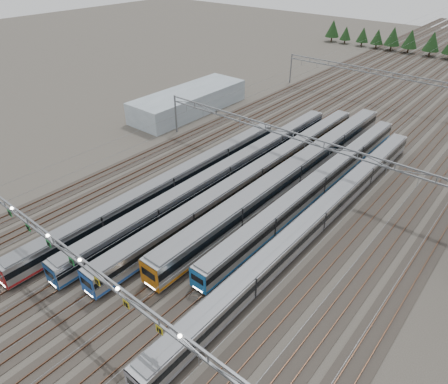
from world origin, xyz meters
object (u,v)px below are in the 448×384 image
Objects in this scene: train_a at (169,184)px; train_d at (292,173)px; train_b at (224,173)px; gantry_mid at (293,140)px; train_c at (255,175)px; west_shed at (189,101)px; train_e at (318,183)px; gantry_near at (82,265)px; gantry_far at (392,79)px; train_f at (317,219)px.

train_d reaches higher than train_a.
gantry_mid is at bearing 55.43° from train_b.
train_a is 0.85× the size of train_b.
west_shed reaches higher than train_c.
train_b is at bearing -152.36° from train_e.
gantry_near reaches higher than train_a.
train_e is (4.50, 0.38, -0.36)m from train_d.
train_c is at bearing -107.42° from gantry_mid.
gantry_far is (-2.25, 48.10, 4.12)m from train_d.
train_a is 0.95× the size of gantry_mid.
gantry_mid is at bearing 125.94° from train_d.
train_c reaches higher than train_b.
train_c is at bearing -137.88° from train_d.
gantry_near is 1.00× the size of gantry_far.
train_a is 20.19m from train_d.
train_b is 55.39m from gantry_far.
train_c reaches higher than train_f.
west_shed is (-32.17, 17.78, 0.44)m from train_c.
gantry_far reaches higher than train_b.
train_b is 34.38m from west_shed.
train_e is 43.27m from west_shed.
train_c is 2.14× the size of west_shed.
train_c is 33.41m from gantry_near.
train_e is (18.00, 15.39, -0.00)m from train_a.
west_shed is (-41.17, 13.33, 0.55)m from train_e.
gantry_far is (11.25, 63.11, 4.49)m from train_a.
gantry_far is at bearing 101.29° from train_f.
gantry_mid is (11.25, 18.11, 4.49)m from train_a.
train_c is at bearing -153.69° from train_e.
west_shed is (-45.67, 21.97, 0.54)m from train_f.
train_d is at bearing -87.32° from gantry_far.
train_a reaches higher than train_e.
gantry_near reaches higher than gantry_far.
train_c is (4.50, 2.62, 0.07)m from train_b.
gantry_mid reaches higher than train_b.
train_e is at bearing 26.31° from train_c.
train_b is 2.09× the size of west_shed.
train_e is 1.00× the size of gantry_mid.
train_a is 21.79m from gantry_mid.
train_f is 57.65m from gantry_far.
train_f is at bearing -17.25° from train_c.
west_shed is at bearing 162.88° from gantry_mid.
train_e is 1.00× the size of gantry_far.
train_b is 1.11× the size of train_e.
gantry_near reaches higher than train_f.
gantry_mid is 45.00m from gantry_far.
gantry_near is 61.44m from west_shed.
gantry_near is (-6.80, -37.39, 5.19)m from train_e.
train_e is at bearing 4.83° from train_d.
train_b is 11.22m from train_d.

